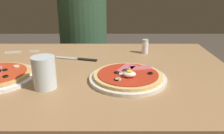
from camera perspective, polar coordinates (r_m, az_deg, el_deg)
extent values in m
cube|color=#9E754C|center=(0.92, -5.06, -1.81)|extent=(1.11, 0.79, 0.04)
cylinder|color=brown|center=(1.50, -23.00, -9.75)|extent=(0.07, 0.07, 0.69)
cylinder|color=brown|center=(1.44, 16.88, -10.08)|extent=(0.07, 0.07, 0.69)
cylinder|color=silver|center=(0.81, 3.81, -2.84)|extent=(0.27, 0.27, 0.01)
cylinder|color=#DBB26B|center=(0.81, 3.83, -2.13)|extent=(0.24, 0.24, 0.01)
cylinder|color=#B72D19|center=(0.81, 3.84, -1.70)|extent=(0.21, 0.21, 0.00)
torus|color=black|center=(0.81, 1.04, -1.32)|extent=(0.02, 0.02, 0.00)
torus|color=black|center=(0.82, 2.93, -0.93)|extent=(0.02, 0.02, 0.00)
torus|color=black|center=(0.83, 3.27, -0.74)|extent=(0.02, 0.02, 0.00)
torus|color=black|center=(0.81, 9.27, -1.51)|extent=(0.02, 0.02, 0.00)
torus|color=black|center=(0.75, 1.11, -3.07)|extent=(0.02, 0.02, 0.00)
cube|color=#C65B66|center=(0.85, 3.46, -0.34)|extent=(0.08, 0.11, 0.00)
cube|color=#C65B66|center=(0.86, 7.05, -0.22)|extent=(0.08, 0.05, 0.00)
cylinder|color=beige|center=(0.75, 1.36, -3.00)|extent=(0.02, 0.02, 0.00)
cylinder|color=beige|center=(0.79, 2.25, -1.75)|extent=(0.02, 0.02, 0.00)
ellipsoid|color=white|center=(0.77, 4.19, -1.76)|extent=(0.04, 0.03, 0.02)
cylinder|color=yellow|center=(0.77, 4.21, -1.07)|extent=(0.02, 0.02, 0.00)
torus|color=black|center=(0.85, -24.85, -2.10)|extent=(0.02, 0.02, 0.00)
torus|color=black|center=(0.92, -24.97, -0.65)|extent=(0.02, 0.02, 0.00)
cylinder|color=beige|center=(0.94, -22.62, 0.17)|extent=(0.02, 0.02, 0.00)
cylinder|color=silver|center=(0.77, -16.48, -1.32)|extent=(0.07, 0.07, 0.11)
cylinder|color=silver|center=(0.78, -16.23, -3.68)|extent=(0.07, 0.07, 0.04)
cube|color=silver|center=(1.22, -23.34, 3.38)|extent=(0.08, 0.03, 0.00)
cube|color=silver|center=(1.20, -18.84, 3.67)|extent=(0.04, 0.01, 0.00)
cube|color=silver|center=(1.20, -18.82, 3.73)|extent=(0.04, 0.01, 0.00)
cube|color=silver|center=(1.21, -18.80, 3.79)|extent=(0.04, 0.01, 0.00)
cube|color=silver|center=(1.21, -18.78, 3.85)|extent=(0.04, 0.01, 0.00)
cube|color=silver|center=(1.06, -11.11, 2.21)|extent=(0.11, 0.05, 0.00)
cube|color=black|center=(1.02, -6.30, 1.81)|extent=(0.09, 0.04, 0.01)
cylinder|color=white|center=(1.12, 8.01, 4.77)|extent=(0.03, 0.03, 0.05)
cylinder|color=silver|center=(1.11, 8.09, 6.43)|extent=(0.03, 0.03, 0.01)
cylinder|color=black|center=(1.78, -6.52, -7.29)|extent=(0.29, 0.29, 0.46)
cylinder|color=#2D4C33|center=(1.62, -7.21, 8.28)|extent=(0.32, 0.32, 0.52)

